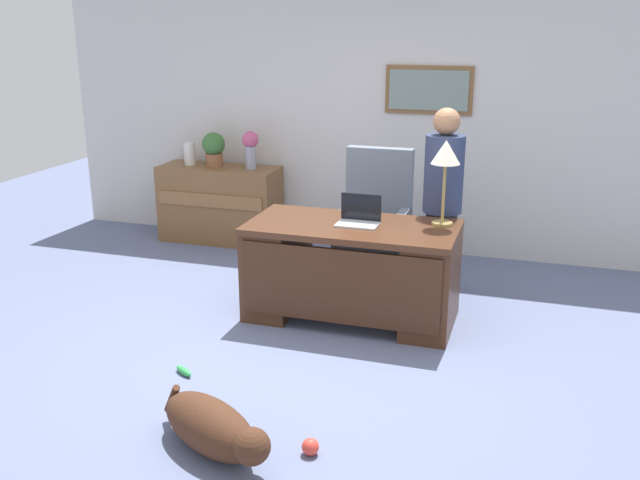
# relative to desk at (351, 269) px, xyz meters

# --- Properties ---
(ground_plane) EXTENTS (12.00, 12.00, 0.00)m
(ground_plane) POSITION_rel_desk_xyz_m (-0.21, -0.66, -0.42)
(ground_plane) COLOR slate
(back_wall) EXTENTS (7.00, 0.16, 2.70)m
(back_wall) POSITION_rel_desk_xyz_m (-0.21, 1.94, 0.93)
(back_wall) COLOR silver
(back_wall) RESTS_ON ground_plane
(desk) EXTENTS (1.62, 0.81, 0.78)m
(desk) POSITION_rel_desk_xyz_m (0.00, 0.00, 0.00)
(desk) COLOR #4C2B19
(desk) RESTS_ON ground_plane
(credenza) EXTENTS (1.27, 0.50, 0.81)m
(credenza) POSITION_rel_desk_xyz_m (-1.89, 1.59, -0.01)
(credenza) COLOR brown
(credenza) RESTS_ON ground_plane
(armchair) EXTENTS (0.60, 0.59, 1.20)m
(armchair) POSITION_rel_desk_xyz_m (-0.03, 0.91, 0.10)
(armchair) COLOR slate
(armchair) RESTS_ON ground_plane
(person_standing) EXTENTS (0.32, 0.32, 1.63)m
(person_standing) POSITION_rel_desk_xyz_m (0.61, 0.60, 0.42)
(person_standing) COLOR #262323
(person_standing) RESTS_ON ground_plane
(dog_lying) EXTENTS (0.82, 0.60, 0.30)m
(dog_lying) POSITION_rel_desk_xyz_m (-0.23, -2.00, -0.26)
(dog_lying) COLOR #472819
(dog_lying) RESTS_ON ground_plane
(laptop) EXTENTS (0.32, 0.22, 0.22)m
(laptop) POSITION_rel_desk_xyz_m (0.04, 0.06, 0.41)
(laptop) COLOR #B2B5BA
(laptop) RESTS_ON desk
(desk_lamp) EXTENTS (0.22, 0.22, 0.66)m
(desk_lamp) POSITION_rel_desk_xyz_m (0.66, 0.22, 0.88)
(desk_lamp) COLOR #9E8447
(desk_lamp) RESTS_ON desk
(vase_with_flowers) EXTENTS (0.17, 0.17, 0.39)m
(vase_with_flowers) POSITION_rel_desk_xyz_m (-1.52, 1.59, 0.63)
(vase_with_flowers) COLOR #9495A6
(vase_with_flowers) RESTS_ON credenza
(vase_empty) EXTENTS (0.12, 0.12, 0.24)m
(vase_empty) POSITION_rel_desk_xyz_m (-2.22, 1.59, 0.51)
(vase_empty) COLOR silver
(vase_empty) RESTS_ON credenza
(potted_plant) EXTENTS (0.24, 0.24, 0.36)m
(potted_plant) POSITION_rel_desk_xyz_m (-1.93, 1.59, 0.59)
(potted_plant) COLOR brown
(potted_plant) RESTS_ON credenza
(dog_toy_ball) EXTENTS (0.10, 0.10, 0.10)m
(dog_toy_ball) POSITION_rel_desk_xyz_m (0.28, -1.86, -0.37)
(dog_toy_ball) COLOR #E53F33
(dog_toy_ball) RESTS_ON ground_plane
(dog_toy_bone) EXTENTS (0.17, 0.13, 0.05)m
(dog_toy_bone) POSITION_rel_desk_xyz_m (-0.82, -1.25, -0.39)
(dog_toy_bone) COLOR green
(dog_toy_bone) RESTS_ON ground_plane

